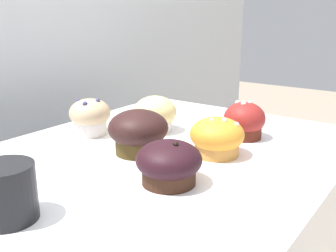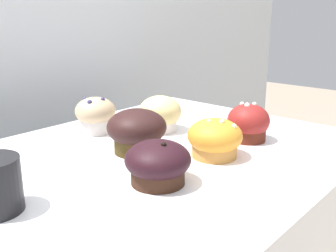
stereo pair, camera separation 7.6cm
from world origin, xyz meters
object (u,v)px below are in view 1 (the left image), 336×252
at_px(muffin_front_center, 138,132).
at_px(muffin_back_right, 169,163).
at_px(muffin_front_right, 244,121).
at_px(muffin_back_center, 90,116).
at_px(coffee_cup, 4,192).
at_px(muffin_front_left, 217,137).
at_px(muffin_back_left, 155,114).

distance_m(muffin_front_center, muffin_back_right, 0.16).
height_order(muffin_front_right, muffin_back_center, same).
bearing_deg(muffin_back_center, coffee_cup, -150.45).
height_order(muffin_front_left, coffee_cup, same).
xyz_separation_m(muffin_back_left, muffin_front_right, (0.07, -0.19, -0.00)).
relative_size(muffin_back_right, muffin_back_center, 1.16).
bearing_deg(coffee_cup, muffin_front_left, -15.63).
distance_m(muffin_back_left, muffin_front_right, 0.20).
xyz_separation_m(muffin_front_center, muffin_back_left, (0.14, 0.06, -0.00)).
height_order(muffin_back_right, muffin_front_left, muffin_front_left).
height_order(muffin_back_left, coffee_cup, muffin_back_left).
height_order(muffin_front_center, muffin_back_center, muffin_front_center).
height_order(muffin_front_center, muffin_front_right, muffin_front_center).
bearing_deg(muffin_back_center, muffin_back_left, -43.07).
relative_size(muffin_front_center, muffin_front_left, 1.12).
bearing_deg(muffin_front_left, muffin_front_right, 1.91).
relative_size(muffin_front_left, muffin_back_center, 1.14).
distance_m(muffin_back_right, muffin_back_center, 0.32).
xyz_separation_m(muffin_front_left, muffin_front_right, (0.13, 0.00, 0.00)).
bearing_deg(coffee_cup, muffin_back_left, 11.24).
distance_m(muffin_back_center, coffee_cup, 0.38).
bearing_deg(muffin_front_right, muffin_front_left, -178.09).
bearing_deg(muffin_back_right, muffin_front_center, 58.21).
bearing_deg(muffin_front_center, muffin_front_right, -30.78).
relative_size(muffin_back_right, muffin_front_right, 1.18).
height_order(muffin_back_center, coffee_cup, muffin_back_center).
distance_m(muffin_front_right, muffin_back_center, 0.34).
relative_size(muffin_front_right, muffin_back_center, 0.98).
bearing_deg(muffin_back_left, muffin_front_left, -106.71).
height_order(muffin_front_center, muffin_back_left, muffin_front_center).
bearing_deg(muffin_back_right, coffee_cup, 153.90).
relative_size(muffin_front_left, coffee_cup, 0.87).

